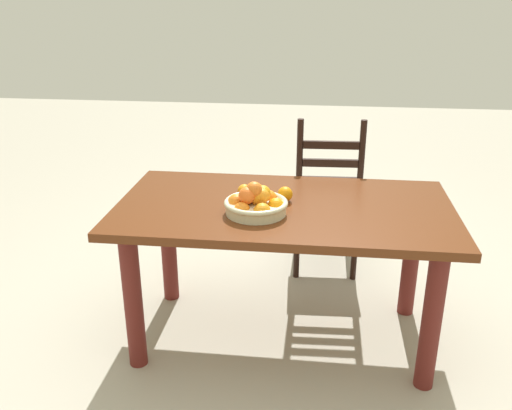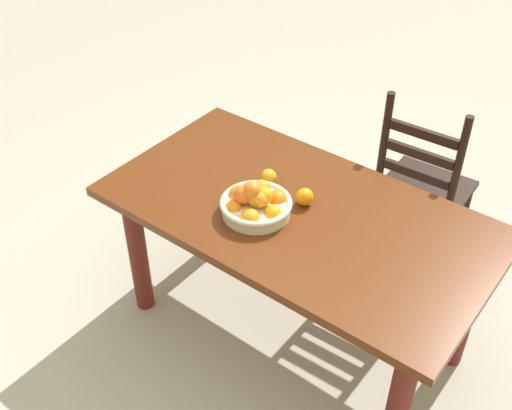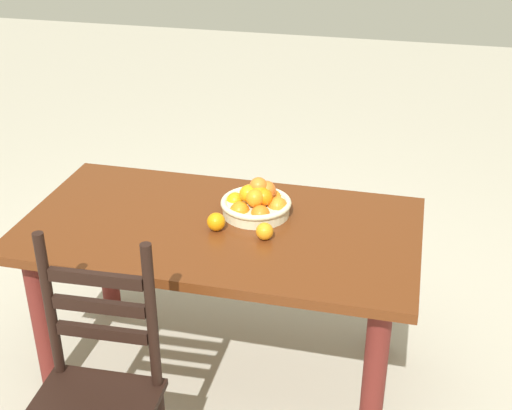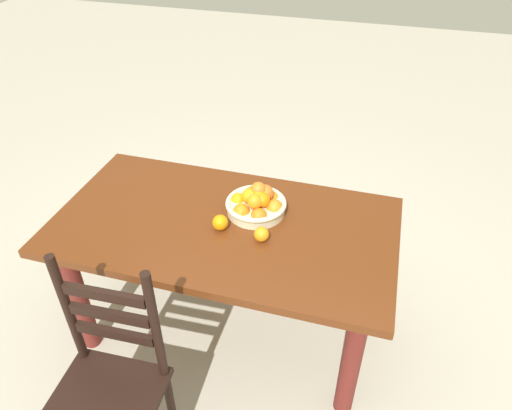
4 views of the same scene
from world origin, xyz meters
The scene contains 6 objects.
ground_plane centered at (0.00, 0.00, 0.00)m, with size 12.00×12.00×0.00m, color #ADA794.
dining_table centered at (0.00, 0.00, 0.61)m, with size 1.56×0.84×0.73m.
chair_near_window centered at (0.21, 0.76, 0.46)m, with size 0.42×0.42×0.99m.
fruit_bowl centered at (-0.12, -0.12, 0.78)m, with size 0.29×0.29×0.15m.
orange_loose_0 centered at (-0.20, 0.07, 0.76)m, with size 0.07×0.07×0.07m, color orange.
orange_loose_1 centered at (0.00, 0.04, 0.76)m, with size 0.07×0.07×0.07m, color orange.
Camera 1 is at (0.15, -2.36, 1.66)m, focal length 38.14 mm.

